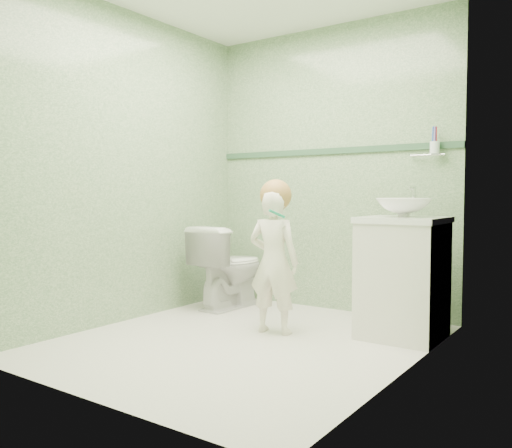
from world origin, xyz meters
The scene contains 12 objects.
ground centered at (0.00, 0.00, 0.00)m, with size 2.50×2.50×0.00m, color silver.
room_shell centered at (0.00, 0.00, 1.20)m, with size 2.50×2.54×2.40m.
trim_stripe centered at (0.00, 1.24, 1.35)m, with size 2.20×0.02×0.05m, color #31553B.
vanity centered at (0.84, 0.70, 0.40)m, with size 0.52×0.50×0.80m, color silver.
counter centered at (0.84, 0.70, 0.81)m, with size 0.54×0.52×0.04m, color white.
basin centered at (0.84, 0.70, 0.89)m, with size 0.37×0.37×0.13m, color white.
faucet centered at (0.84, 0.89, 0.97)m, with size 0.03×0.13×0.18m.
cup_holder centered at (0.89, 1.18, 1.33)m, with size 0.26×0.07×0.21m.
toilet centered at (-0.74, 0.80, 0.36)m, with size 0.40×0.70×0.71m, color white.
toddler centered at (0.05, 0.30, 0.51)m, with size 0.37×0.24×1.01m, color white.
hair_cap centered at (0.05, 0.33, 0.98)m, with size 0.22×0.22×0.22m, color #A6773D.
teal_toothbrush centered at (0.14, 0.19, 0.86)m, with size 0.11×0.14×0.08m.
Camera 1 is at (2.08, -2.83, 0.98)m, focal length 37.30 mm.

